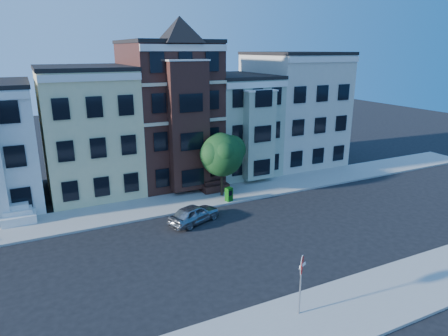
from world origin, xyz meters
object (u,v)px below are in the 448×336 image
street_tree (222,158)px  stop_sign (301,281)px  parked_car (194,214)px  newspaper_box (229,194)px

street_tree → stop_sign: size_ratio=1.92×
street_tree → parked_car: bearing=-136.9°
parked_car → stop_sign: (0.39, -11.48, 1.13)m
parked_car → stop_sign: stop_sign is taller
newspaper_box → stop_sign: stop_sign is taller
parked_car → newspaper_box: size_ratio=3.55×
parked_car → street_tree: bearing=-67.9°
stop_sign → newspaper_box: bearing=53.2°
street_tree → stop_sign: street_tree is taller
street_tree → parked_car: 6.00m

